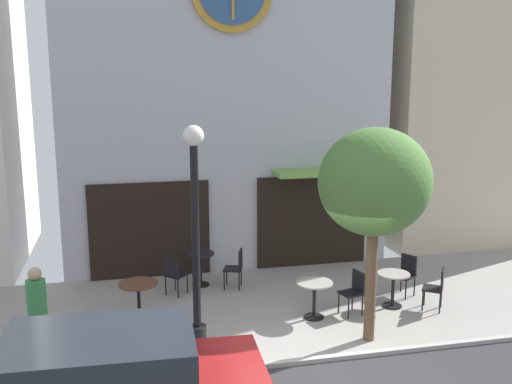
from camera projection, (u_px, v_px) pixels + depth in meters
ground_plane at (325, 382)px, 9.35m from camera, size 24.23×11.29×0.13m
clock_building at (222, 33)px, 14.75m from camera, size 8.09×4.02×11.28m
neighbor_building_right at (457, 34)px, 17.20m from camera, size 5.20×4.57×11.88m
street_lamp at (196, 237)px, 10.18m from camera, size 0.36×0.36×3.96m
street_tree at (375, 183)px, 10.21m from camera, size 2.01×1.81×3.91m
cafe_table_rightmost at (139, 293)px, 11.53m from camera, size 0.78×0.78×0.77m
cafe_table_near_curb at (200, 263)px, 13.44m from camera, size 0.66×0.66×0.77m
cafe_table_center_right at (314, 292)px, 11.64m from camera, size 0.73×0.73×0.75m
cafe_table_center_left at (393, 284)px, 12.22m from camera, size 0.67×0.67×0.73m
cafe_chair_near_lamp at (236, 266)px, 13.28m from camera, size 0.51×0.51×0.90m
cafe_chair_by_entrance at (437, 285)px, 12.04m from camera, size 0.56×0.56×0.90m
cafe_chair_near_tree at (174, 272)px, 12.83m from camera, size 0.57×0.57×0.90m
cafe_chair_left_end at (354, 289)px, 11.85m from camera, size 0.48×0.48×0.90m
cafe_chair_facing_wall at (406, 272)px, 12.86m from camera, size 0.55×0.55×0.90m
pedestrian_green at (38, 313)px, 9.81m from camera, size 0.45×0.45×1.67m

